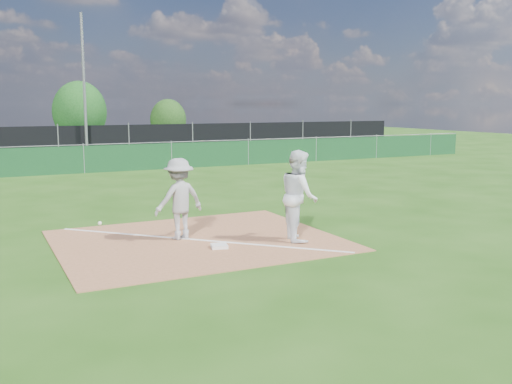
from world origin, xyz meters
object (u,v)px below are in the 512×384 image
at_px(car_mid, 4,142).
at_px(tree_right, 168,120).
at_px(play_at_first, 179,199).
at_px(tree_mid, 80,112).
at_px(light_pole, 84,86).
at_px(runner, 299,195).
at_px(first_base, 219,246).
at_px(car_right, 146,139).

distance_m(car_mid, tree_right, 14.58).
bearing_deg(play_at_first, tree_mid, 84.13).
bearing_deg(play_at_first, light_pole, 85.19).
relative_size(light_pole, runner, 3.96).
bearing_deg(runner, light_pole, 18.71).
xyz_separation_m(tree_mid, tree_right, (6.91, -0.06, -0.68)).
bearing_deg(tree_right, tree_mid, 179.53).
xyz_separation_m(first_base, tree_right, (9.80, 33.86, 1.70)).
bearing_deg(light_pole, first_base, -93.37).
relative_size(first_base, tree_mid, 0.07).
bearing_deg(car_mid, tree_mid, -37.76).
relative_size(light_pole, first_base, 23.66).
bearing_deg(runner, first_base, 104.86).
distance_m(car_right, tree_right, 6.76).
distance_m(runner, tree_mid, 34.04).
bearing_deg(light_pole, play_at_first, -94.81).
distance_m(light_pole, tree_mid, 11.58).
bearing_deg(car_right, tree_mid, 47.54).
xyz_separation_m(first_base, tree_mid, (2.90, 33.92, 2.38)).
bearing_deg(tree_right, car_right, -121.05).
bearing_deg(light_pole, runner, -88.58).
bearing_deg(tree_mid, light_pole, -97.86).
relative_size(runner, car_right, 0.47).
xyz_separation_m(first_base, runner, (1.89, -0.08, 0.95)).
distance_m(light_pole, runner, 22.84).
bearing_deg(tree_right, first_base, -106.15).
xyz_separation_m(light_pole, first_base, (-1.33, -22.55, -3.94)).
height_order(runner, tree_right, tree_right).
relative_size(light_pole, tree_right, 2.34).
bearing_deg(first_base, car_right, 77.26).
height_order(play_at_first, car_mid, play_at_first).
bearing_deg(tree_right, play_at_first, -107.44).
xyz_separation_m(runner, tree_mid, (1.01, 34.00, 1.43)).
bearing_deg(tree_right, light_pole, -126.84).
height_order(light_pole, runner, light_pole).
bearing_deg(tree_mid, first_base, -94.88).
xyz_separation_m(first_base, play_at_first, (-0.47, 1.16, 0.87)).
distance_m(play_at_first, car_right, 27.85).
xyz_separation_m(first_base, car_right, (6.37, 28.15, 0.58)).
bearing_deg(car_right, light_pole, 154.54).
distance_m(car_mid, tree_mid, 9.42).
distance_m(play_at_first, car_mid, 25.57).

